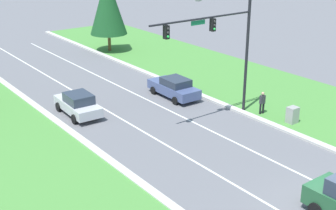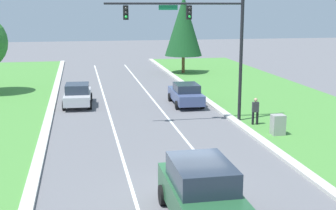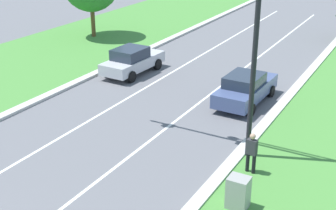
{
  "view_description": "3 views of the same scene",
  "coord_description": "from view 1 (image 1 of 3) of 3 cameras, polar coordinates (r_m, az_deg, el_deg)",
  "views": [
    {
      "loc": [
        -17.14,
        -10.69,
        12.37
      ],
      "look_at": [
        0.48,
        12.75,
        1.21
      ],
      "focal_mm": 50.0,
      "sensor_mm": 36.0,
      "label": 1
    },
    {
      "loc": [
        -3.65,
        -15.72,
        7.03
      ],
      "look_at": [
        1.63,
        11.77,
        1.05
      ],
      "focal_mm": 50.0,
      "sensor_mm": 36.0,
      "label": 2
    },
    {
      "loc": [
        11.29,
        -5.08,
        9.23
      ],
      "look_at": [
        1.68,
        12.13,
        0.99
      ],
      "focal_mm": 50.0,
      "sensor_mm": 36.0,
      "label": 3
    }
  ],
  "objects": [
    {
      "name": "ground_plane",
      "position": [
        23.69,
        18.29,
        -11.84
      ],
      "size": [
        160.0,
        160.0,
        0.0
      ],
      "primitive_type": "plane",
      "color": "slate"
    },
    {
      "name": "traffic_signal_mast",
      "position": [
        30.82,
        6.82,
        8.31
      ],
      "size": [
        8.22,
        0.41,
        8.7
      ],
      "color": "black",
      "rests_on": "ground_plane"
    },
    {
      "name": "slate_blue_sedan",
      "position": [
        36.18,
        0.74,
        2.16
      ],
      "size": [
        2.1,
        4.73,
        1.57
      ],
      "rotation": [
        0.0,
        0.0,
        -0.02
      ],
      "color": "#475684",
      "rests_on": "ground_plane"
    },
    {
      "name": "silver_sedan",
      "position": [
        33.27,
        -10.92,
        0.11
      ],
      "size": [
        2.14,
        4.55,
        1.62
      ],
      "rotation": [
        0.0,
        0.0,
        -0.04
      ],
      "color": "silver",
      "rests_on": "ground_plane"
    },
    {
      "name": "utility_cabinet",
      "position": [
        32.37,
        14.92,
        -1.24
      ],
      "size": [
        0.7,
        0.6,
        1.19
      ],
      "color": "#9E9E99",
      "rests_on": "ground_plane"
    },
    {
      "name": "pedestrian",
      "position": [
        33.33,
        11.42,
        0.34
      ],
      "size": [
        0.41,
        0.27,
        1.69
      ],
      "rotation": [
        0.0,
        0.0,
        3.01
      ],
      "color": "black",
      "rests_on": "ground_plane"
    },
    {
      "name": "conifer_near_right_tree",
      "position": [
        49.6,
        -7.36,
        12.09
      ],
      "size": [
        3.85,
        3.85,
        8.06
      ],
      "color": "brown",
      "rests_on": "ground_plane"
    }
  ]
}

